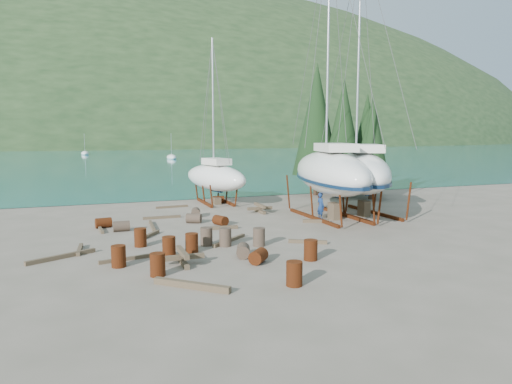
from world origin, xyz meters
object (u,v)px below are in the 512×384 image
object	(u,v)px
large_sailboat_near	(330,172)
small_sailboat_shore	(215,177)
worker	(321,206)
large_sailboat_far	(360,171)

from	to	relation	value
large_sailboat_near	small_sailboat_shore	world-z (taller)	large_sailboat_near
worker	large_sailboat_far	bearing A→B (deg)	-90.37
large_sailboat_near	worker	bearing A→B (deg)	-158.39
large_sailboat_far	small_sailboat_shore	size ratio (longest dim) A/B	1.41
large_sailboat_near	large_sailboat_far	world-z (taller)	large_sailboat_near
small_sailboat_shore	large_sailboat_near	bearing A→B (deg)	-73.67
large_sailboat_near	large_sailboat_far	size ratio (longest dim) A/B	1.03
large_sailboat_near	small_sailboat_shore	xyz separation A→B (m)	(-5.19, 8.66, -0.89)
large_sailboat_far	large_sailboat_near	bearing A→B (deg)	-148.97
small_sailboat_shore	worker	distance (m)	9.91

